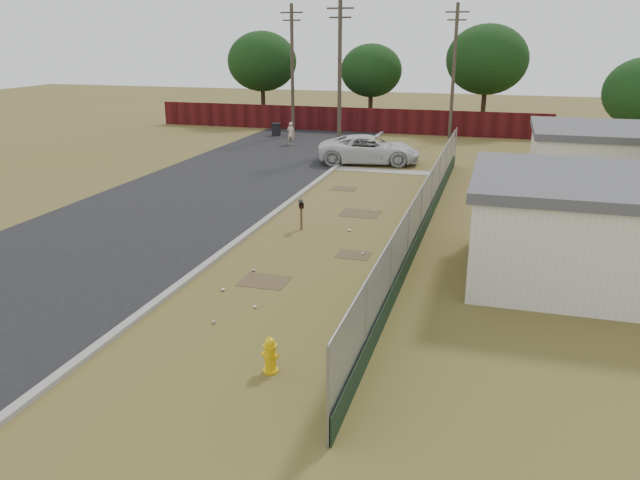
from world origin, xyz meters
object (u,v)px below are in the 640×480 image
(fire_hydrant, at_px, (270,355))
(pickup_truck, at_px, (369,149))
(pedestrian, at_px, (291,133))
(mailbox, at_px, (301,207))
(trash_bin, at_px, (276,129))

(fire_hydrant, bearing_deg, pickup_truck, 96.79)
(fire_hydrant, height_order, pedestrian, pedestrian)
(mailbox, height_order, pickup_truck, pickup_truck)
(pedestrian, bearing_deg, fire_hydrant, 114.54)
(fire_hydrant, distance_m, pedestrian, 29.37)
(pickup_truck, bearing_deg, mailbox, 170.69)
(pickup_truck, distance_m, trash_bin, 11.87)
(pedestrian, xyz_separation_m, trash_bin, (-2.32, 3.49, -0.29))
(pickup_truck, distance_m, pedestrian, 7.83)
(mailbox, xyz_separation_m, pedestrian, (-6.49, 17.85, -0.13))
(fire_hydrant, xyz_separation_m, pickup_truck, (-2.77, 23.26, 0.40))
(mailbox, height_order, trash_bin, mailbox)
(mailbox, relative_size, pickup_truck, 0.20)
(mailbox, distance_m, trash_bin, 23.09)
(pickup_truck, bearing_deg, fire_hydrant, 176.57)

